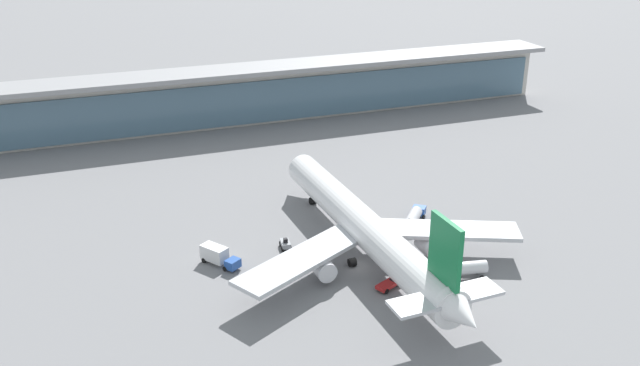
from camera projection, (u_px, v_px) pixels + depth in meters
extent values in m
plane|color=slate|center=(357.00, 266.00, 114.15)|extent=(1200.00, 1200.00, 0.00)
cylinder|color=white|center=(362.00, 225.00, 115.86)|extent=(8.06, 56.08, 5.89)
cone|color=white|center=(298.00, 164.00, 141.62)|extent=(5.98, 5.53, 5.78)
cone|color=white|center=(463.00, 315.00, 90.12)|extent=(5.55, 6.69, 5.30)
cube|color=black|center=(304.00, 165.00, 138.35)|extent=(4.51, 2.61, 0.71)
cube|color=#B7BABF|center=(303.00, 258.00, 107.40)|extent=(25.46, 17.75, 0.71)
cube|color=#B7BABF|center=(443.00, 230.00, 116.40)|extent=(25.87, 16.19, 0.71)
cylinder|color=silver|center=(323.00, 268.00, 108.77)|extent=(3.42, 4.39, 3.25)
cylinder|color=silver|center=(429.00, 245.00, 115.61)|extent=(3.42, 4.39, 3.25)
cube|color=#14703D|center=(445.00, 251.00, 91.77)|extent=(0.99, 7.14, 9.15)
cube|color=#B7BABF|center=(446.00, 298.00, 93.49)|extent=(16.42, 5.10, 0.51)
cylinder|color=black|center=(352.00, 262.00, 114.02)|extent=(1.27, 1.47, 1.42)
cylinder|color=black|center=(387.00, 255.00, 116.33)|extent=(1.27, 1.47, 1.42)
cylinder|color=black|center=(313.00, 201.00, 136.77)|extent=(1.27, 1.47, 1.42)
cube|color=#B21E1E|center=(389.00, 284.00, 107.69)|extent=(5.11, 3.64, 0.60)
cube|color=black|center=(399.00, 272.00, 108.85)|extent=(3.97, 2.47, 1.72)
cylinder|color=black|center=(392.00, 279.00, 109.44)|extent=(0.93, 0.63, 0.90)
cylinder|color=black|center=(400.00, 283.00, 108.37)|extent=(0.93, 0.63, 0.90)
cylinder|color=black|center=(378.00, 287.00, 107.25)|extent=(0.93, 0.63, 0.90)
cylinder|color=black|center=(386.00, 291.00, 106.18)|extent=(0.93, 0.63, 0.90)
cube|color=#B21E1E|center=(440.00, 274.00, 109.57)|extent=(2.43, 2.74, 1.50)
cylinder|color=silver|center=(469.00, 268.00, 110.00)|extent=(5.90, 3.15, 2.10)
cylinder|color=black|center=(448.00, 281.00, 108.99)|extent=(0.94, 0.45, 0.90)
cylinder|color=black|center=(443.00, 274.00, 111.00)|extent=(0.94, 0.45, 0.90)
cylinder|color=black|center=(482.00, 278.00, 109.84)|extent=(0.94, 0.45, 0.90)
cylinder|color=black|center=(477.00, 271.00, 111.84)|extent=(0.94, 0.45, 0.90)
cube|color=#234C9E|center=(233.00, 264.00, 112.60)|extent=(2.91, 2.78, 1.50)
cube|color=black|center=(236.00, 263.00, 112.05)|extent=(1.78, 1.25, 0.70)
cube|color=silver|center=(214.00, 253.00, 114.55)|extent=(4.48, 5.10, 2.50)
cylinder|color=black|center=(234.00, 264.00, 114.11)|extent=(0.73, 0.90, 0.90)
cylinder|color=black|center=(225.00, 269.00, 112.53)|extent=(0.73, 0.90, 0.90)
cylinder|color=black|center=(213.00, 255.00, 116.69)|extent=(0.73, 0.90, 0.90)
cylinder|color=black|center=(204.00, 260.00, 115.11)|extent=(0.73, 0.90, 0.90)
cube|color=#234C9E|center=(419.00, 210.00, 131.48)|extent=(3.12, 3.08, 1.50)
cylinder|color=silver|center=(413.00, 217.00, 127.06)|extent=(5.25, 5.61, 2.10)
cylinder|color=black|center=(412.00, 215.00, 131.31)|extent=(0.80, 0.86, 0.90)
cylinder|color=black|center=(423.00, 217.00, 130.60)|extent=(0.80, 0.86, 0.90)
cylinder|color=black|center=(405.00, 228.00, 126.39)|extent=(0.80, 0.86, 0.90)
cylinder|color=black|center=(417.00, 229.00, 125.68)|extent=(0.80, 0.86, 0.90)
cube|color=gray|center=(285.00, 244.00, 119.65)|extent=(1.81, 2.95, 0.90)
cube|color=black|center=(286.00, 240.00, 119.07)|extent=(0.78, 0.78, 0.70)
cylinder|color=black|center=(280.00, 244.00, 120.55)|extent=(0.38, 0.93, 0.90)
cylinder|color=black|center=(288.00, 243.00, 120.86)|extent=(0.38, 0.93, 0.90)
cylinder|color=black|center=(282.00, 249.00, 118.80)|extent=(0.38, 0.93, 0.90)
cylinder|color=black|center=(290.00, 248.00, 119.11)|extent=(0.38, 0.93, 0.90)
cube|color=beige|center=(235.00, 97.00, 182.81)|extent=(180.00, 8.00, 14.00)
cube|color=slate|center=(239.00, 104.00, 179.37)|extent=(176.40, 0.50, 11.20)
cube|color=gray|center=(235.00, 71.00, 178.12)|extent=(183.60, 12.80, 1.20)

